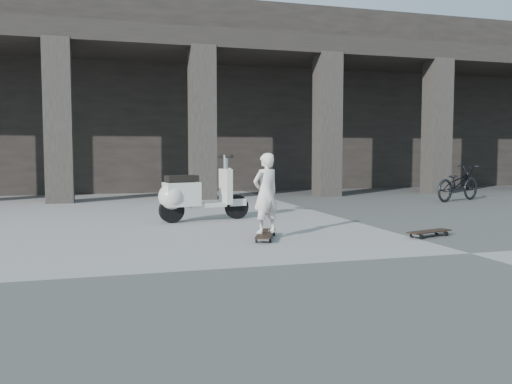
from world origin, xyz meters
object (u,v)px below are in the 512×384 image
object	(u,v)px
longboard	(266,234)
child	(266,193)
bicycle	(458,183)
scooter	(189,195)
skateboard_spare	(429,232)

from	to	relation	value
longboard	child	world-z (taller)	child
child	bicycle	world-z (taller)	child
scooter	child	bearing A→B (deg)	-82.81
skateboard_spare	scooter	world-z (taller)	scooter
skateboard_spare	child	distance (m)	2.52
longboard	bicycle	world-z (taller)	bicycle
scooter	bicycle	bearing A→B (deg)	5.01
scooter	bicycle	xyz separation A→B (m)	(7.23, 2.10, -0.03)
child	scooter	bearing A→B (deg)	-92.29
longboard	bicycle	size ratio (longest dim) A/B	0.54
longboard	scooter	xyz separation A→B (m)	(-0.74, 2.24, 0.41)
child	bicycle	distance (m)	7.81
longboard	bicycle	xyz separation A→B (m)	(6.48, 4.34, 0.38)
scooter	bicycle	world-z (taller)	scooter
child	scooter	distance (m)	2.36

